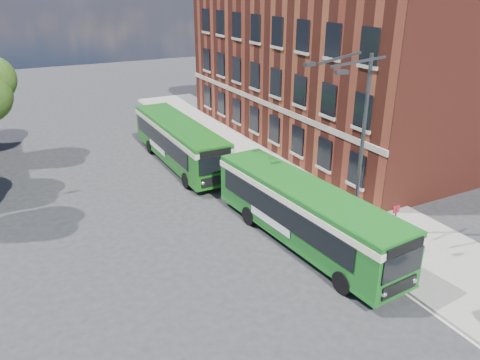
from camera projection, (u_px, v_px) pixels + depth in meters
ground at (243, 242)px, 23.07m from camera, size 120.00×120.00×0.00m
pavement at (278, 165)px, 32.56m from camera, size 6.00×48.00×0.15m
kerb_line at (240, 174)px, 31.29m from camera, size 0.12×48.00×0.01m
brick_office at (331, 51)px, 36.13m from camera, size 12.10×26.00×14.20m
street_lamp at (356, 147)px, 21.64m from camera, size 2.96×2.38×9.00m
bus_stop_sign at (394, 226)px, 21.44m from camera, size 0.35×0.08×2.52m
bus_front at (304, 210)px, 22.26m from camera, size 3.46×11.95×3.02m
bus_rear at (179, 139)px, 32.33m from camera, size 2.68×12.16×3.02m
pedestrian_a at (390, 234)px, 21.84m from camera, size 0.72×0.67×1.64m
pedestrian_b at (359, 225)px, 22.81m from camera, size 0.74×0.58×1.49m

